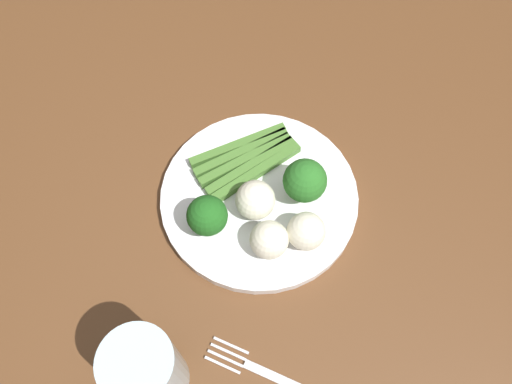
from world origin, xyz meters
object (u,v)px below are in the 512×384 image
fork (272,376)px  cauliflower_front (259,201)px  water_glass (147,371)px  dining_table (247,271)px  cauliflower_back (306,231)px  cauliflower_near_fork (269,238)px  asparagus_bundle (246,159)px  plate (256,196)px  broccoli_front_left (305,181)px  broccoli_outer_edge (207,216)px

fork → cauliflower_front: bearing=-62.3°
water_glass → fork: bearing=-74.5°
dining_table → cauliflower_front: size_ratio=21.91×
dining_table → cauliflower_back: bearing=-72.8°
dining_table → cauliflower_near_fork: cauliflower_near_fork is taller
asparagus_bundle → fork: bearing=65.0°
dining_table → fork: (-0.15, -0.07, 0.10)m
dining_table → cauliflower_front: 0.15m
asparagus_bundle → cauliflower_near_fork: size_ratio=2.98×
plate → fork: bearing=-161.4°
dining_table → water_glass: size_ratio=9.12×
broccoli_front_left → plate: bearing=101.7°
cauliflower_back → cauliflower_near_fork: 0.05m
cauliflower_back → water_glass: bearing=147.6°
cauliflower_front → cauliflower_near_fork: bearing=-151.3°
broccoli_outer_edge → broccoli_front_left: 0.13m
asparagus_bundle → broccoli_front_left: bearing=113.6°
plate → broccoli_front_left: broccoli_front_left is taller
broccoli_front_left → cauliflower_back: bearing=-165.8°
cauliflower_near_fork → fork: (-0.15, -0.04, -0.04)m
broccoli_front_left → water_glass: (-0.26, 0.11, 0.01)m
broccoli_outer_edge → water_glass: 0.19m
plate → cauliflower_front: bearing=-158.0°
plate → cauliflower_back: (-0.05, -0.08, 0.03)m
broccoli_outer_edge → plate: bearing=-36.4°
asparagus_bundle → fork: asparagus_bundle is taller
cauliflower_back → water_glass: 0.24m
plate → cauliflower_front: 0.04m
dining_table → cauliflower_near_fork: (0.00, -0.03, 0.14)m
asparagus_bundle → water_glass: 0.30m
cauliflower_back → fork: 0.17m
asparagus_bundle → cauliflower_front: (-0.07, -0.03, 0.02)m
broccoli_front_left → water_glass: water_glass is taller
broccoli_outer_edge → broccoli_front_left: (0.07, -0.11, 0.00)m
cauliflower_near_fork → water_glass: water_glass is taller
water_glass → cauliflower_back: bearing=-32.4°
cauliflower_front → cauliflower_near_fork: (-0.05, -0.03, -0.00)m
broccoli_outer_edge → cauliflower_front: broccoli_outer_edge is taller
asparagus_bundle → fork: size_ratio=0.87×
plate → broccoli_outer_edge: (-0.06, 0.05, 0.04)m
cauliflower_front → water_glass: (-0.23, 0.06, 0.02)m
cauliflower_near_fork → cauliflower_front: bearing=28.7°
dining_table → broccoli_outer_edge: 0.16m
fork → broccoli_front_left: bearing=-77.4°
broccoli_outer_edge → cauliflower_back: (0.01, -0.12, -0.01)m
cauliflower_back → fork: (-0.17, 0.00, -0.04)m
broccoli_outer_edge → water_glass: (-0.19, 0.01, 0.01)m
asparagus_bundle → dining_table: bearing=58.8°
cauliflower_back → cauliflower_near_fork: size_ratio=1.00×
dining_table → asparagus_bundle: bearing=14.3°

